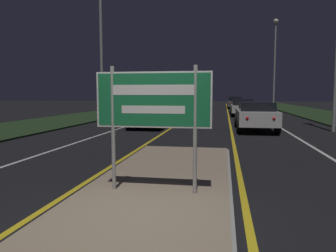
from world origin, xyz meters
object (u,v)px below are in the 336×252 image
at_px(streetlight_left_near, 101,19).
at_px(car_approaching_0, 151,113).
at_px(car_receding_0, 256,115).
at_px(car_approaching_2, 196,103).
at_px(car_receding_1, 242,107).
at_px(highway_sign, 153,105).
at_px(car_approaching_1, 151,106).
at_px(car_receding_2, 235,102).
at_px(streetlight_right_far, 275,53).

height_order(streetlight_left_near, car_approaching_0, streetlight_left_near).
height_order(car_receding_0, car_approaching_0, car_approaching_0).
bearing_deg(car_approaching_2, streetlight_left_near, -99.54).
xyz_separation_m(car_receding_0, car_approaching_2, (-5.12, 25.83, -0.07)).
bearing_deg(car_receding_0, car_receding_1, 90.43).
bearing_deg(car_receding_0, highway_sign, -103.74).
xyz_separation_m(car_approaching_0, car_approaching_1, (-2.90, 12.70, -0.05)).
bearing_deg(car_receding_1, car_approaching_2, 108.89).
distance_m(car_approaching_0, car_approaching_2, 25.21).
bearing_deg(car_receding_2, car_approaching_1, -124.72).
bearing_deg(car_receding_1, car_approaching_1, 165.04).
xyz_separation_m(car_receding_1, car_approaching_1, (-8.28, 2.21, -0.04)).
xyz_separation_m(streetlight_left_near, car_receding_1, (8.92, 8.40, -5.60)).
height_order(streetlight_left_near, car_receding_1, streetlight_left_near).
bearing_deg(streetlight_left_near, car_receding_0, -16.74).
relative_size(highway_sign, car_receding_0, 0.46).
distance_m(car_approaching_0, car_approaching_1, 13.03).
bearing_deg(streetlight_left_near, car_approaching_0, -30.44).
height_order(streetlight_left_near, car_receding_0, streetlight_left_near).
relative_size(highway_sign, streetlight_left_near, 0.21).
height_order(highway_sign, streetlight_right_far, streetlight_right_far).
bearing_deg(highway_sign, car_approaching_0, 102.99).
relative_size(car_approaching_0, car_approaching_1, 1.00).
height_order(highway_sign, car_approaching_0, highway_sign).
distance_m(car_receding_2, car_approaching_2, 4.95).
xyz_separation_m(highway_sign, car_receding_0, (2.74, 11.18, -0.84)).
bearing_deg(car_receding_1, car_receding_2, 90.63).
relative_size(streetlight_right_far, car_approaching_2, 2.34).
height_order(streetlight_left_near, car_approaching_2, streetlight_left_near).
relative_size(streetlight_left_near, car_receding_1, 2.17).
bearing_deg(car_approaching_1, car_receding_1, -14.96).
distance_m(car_receding_1, car_approaching_0, 11.79).
relative_size(car_receding_2, car_approaching_2, 1.06).
relative_size(car_receding_0, car_approaching_2, 1.13).
relative_size(car_receding_2, car_approaching_1, 1.06).
xyz_separation_m(streetlight_right_far, car_approaching_0, (-9.20, -19.85, -5.43)).
xyz_separation_m(streetlight_left_near, car_approaching_2, (3.89, 23.12, -5.64)).
bearing_deg(car_approaching_0, streetlight_right_far, 65.13).
bearing_deg(car_receding_2, streetlight_right_far, -48.95).
relative_size(car_receding_1, car_approaching_2, 1.12).
bearing_deg(car_approaching_0, car_receding_2, 77.93).
bearing_deg(car_approaching_2, car_approaching_0, -90.77).
relative_size(car_approaching_0, car_approaching_2, 1.00).
bearing_deg(car_approaching_2, car_approaching_1, -104.53).
height_order(car_receding_0, car_receding_2, car_receding_2).
xyz_separation_m(car_receding_0, car_approaching_0, (-5.46, 0.62, -0.02)).
bearing_deg(highway_sign, car_receding_0, 76.26).
relative_size(car_receding_1, car_receding_2, 1.06).
xyz_separation_m(car_receding_1, car_approaching_2, (-5.04, 14.72, -0.04)).
relative_size(car_receding_0, car_approaching_0, 1.13).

